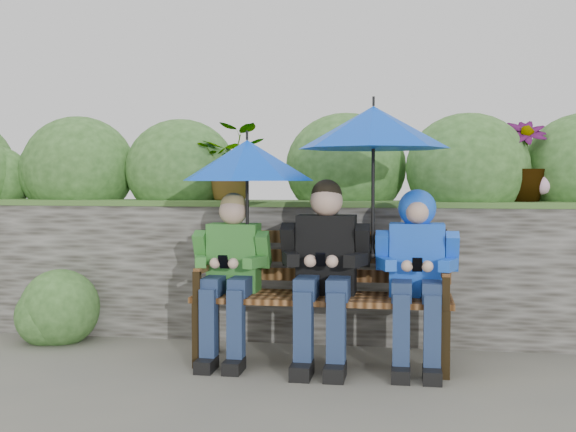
% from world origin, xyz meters
% --- Properties ---
extents(ground, '(60.00, 60.00, 0.00)m').
position_xyz_m(ground, '(0.00, 0.00, 0.00)').
color(ground, '#595953').
rests_on(ground, ground).
extents(garden_backdrop, '(8.00, 2.89, 1.78)m').
position_xyz_m(garden_backdrop, '(-0.07, 1.57, 0.66)').
color(garden_backdrop, '#37352F').
rests_on(garden_backdrop, ground).
extents(park_bench, '(1.64, 0.48, 0.87)m').
position_xyz_m(park_bench, '(0.24, 0.08, 0.49)').
color(park_bench, black).
rests_on(park_bench, ground).
extents(boy_left, '(0.50, 0.58, 1.10)m').
position_xyz_m(boy_left, '(-0.36, 0.00, 0.61)').
color(boy_left, '#428B35').
rests_on(boy_left, ground).
extents(boy_middle, '(0.57, 0.66, 1.19)m').
position_xyz_m(boy_middle, '(0.25, -0.01, 0.65)').
color(boy_middle, black).
rests_on(boy_middle, ground).
extents(boy_right, '(0.51, 0.62, 1.13)m').
position_xyz_m(boy_right, '(0.83, 0.01, 0.67)').
color(boy_right, blue).
rests_on(boy_right, ground).
extents(umbrella_left, '(0.87, 0.87, 0.84)m').
position_xyz_m(umbrella_left, '(-0.26, 0.04, 1.31)').
color(umbrella_left, '#003DD2').
rests_on(umbrella_left, ground).
extents(umbrella_right, '(0.96, 0.96, 1.03)m').
position_xyz_m(umbrella_right, '(0.56, 0.04, 1.52)').
color(umbrella_right, '#003DD2').
rests_on(umbrella_right, ground).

